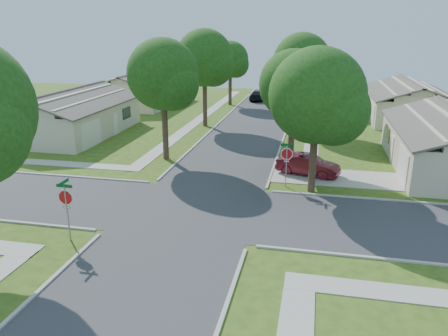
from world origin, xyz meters
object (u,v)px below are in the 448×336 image
house_nw_near (72,118)px  car_driveway (308,165)px  stop_sign_sw (66,200)px  house_nw_far (142,93)px  tree_w_near (164,78)px  house_ne_far (407,105)px  tree_e_mid (302,65)px  car_curb_east (290,105)px  tree_e_far (306,58)px  tree_e_near (294,88)px  tree_w_far (231,61)px  stop_sign_ne (287,156)px  tree_ne_corner (318,100)px  tree_w_mid (205,61)px  car_curb_west (259,95)px

house_nw_near → car_driveway: size_ratio=3.22×
stop_sign_sw → house_nw_far: size_ratio=0.22×
tree_w_near → house_ne_far: (20.64, 19.99, -4.60)m
stop_sign_sw → tree_w_near: size_ratio=0.33×
tree_e_mid → car_driveway: bearing=-84.8°
tree_w_near → car_curb_east: 23.53m
stop_sign_sw → tree_e_far: bearing=76.3°
tree_e_near → car_driveway: tree_e_near is taller
tree_e_mid → car_driveway: size_ratio=2.18×
tree_w_far → car_curb_east: (7.85, -3.46, -4.69)m
house_nw_far → house_nw_near: bearing=-90.0°
stop_sign_sw → stop_sign_ne: same height
tree_w_far → stop_sign_sw: bearing=-90.1°
tree_ne_corner → car_driveway: size_ratio=2.05×
tree_w_mid → car_curb_west: bearing=80.0°
tree_e_far → tree_w_mid: size_ratio=0.91×
stop_sign_sw → tree_ne_corner: bearing=38.8°
car_curb_west → tree_w_far: bearing=59.1°
house_ne_far → car_driveway: 23.84m
tree_e_far → car_curb_west: tree_e_far is taller
car_curb_east → tree_e_near: bearing=-84.1°
tree_e_mid → tree_ne_corner: 16.89m
house_nw_near → house_nw_far: 17.00m
tree_e_near → car_curb_east: size_ratio=1.73×
house_nw_near → tree_w_far: bearing=59.2°
tree_e_far → car_curb_east: (-1.55, -3.46, -5.17)m
tree_e_mid → house_nw_far: (-20.75, 10.99, -4.74)m
stop_sign_ne → tree_w_far: (-9.35, 29.31, 3.48)m
car_curb_east → tree_w_mid: bearing=-127.7°
tree_e_far → car_driveway: tree_e_far is taller
tree_ne_corner → tree_e_mid: bearing=95.4°
tree_w_far → house_nw_near: tree_w_far is taller
tree_e_near → house_nw_far: 31.24m
house_nw_far → stop_sign_sw: bearing=-72.9°
tree_w_near → tree_w_mid: 12.01m
tree_e_mid → tree_e_far: 13.00m
tree_ne_corner → car_driveway: bearing=96.5°
stop_sign_ne → tree_w_near: tree_w_near is taller
stop_sign_sw → tree_w_mid: size_ratio=0.31×
stop_sign_ne → tree_ne_corner: bearing=-16.6°
tree_e_far → tree_e_mid: bearing=-90.0°
tree_w_near → house_nw_far: size_ratio=0.66×
car_driveway → house_ne_far: bearing=-9.2°
stop_sign_sw → tree_e_far: tree_e_far is taller
tree_e_near → car_curb_east: (-1.55, 21.54, -4.83)m
tree_e_mid → tree_ne_corner: bearing=-84.6°
tree_e_near → tree_e_far: (0.00, 25.00, 0.34)m
tree_e_near → tree_w_mid: tree_w_mid is taller
tree_w_mid → tree_ne_corner: tree_w_mid is taller
tree_e_far → tree_w_far: 9.42m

